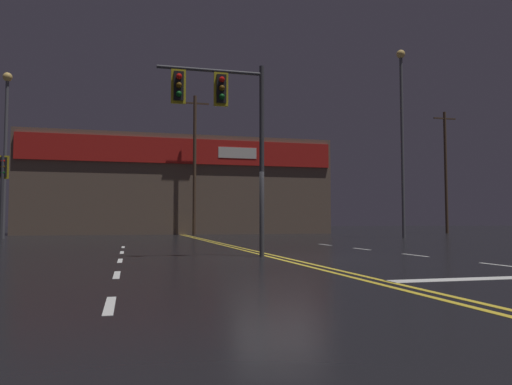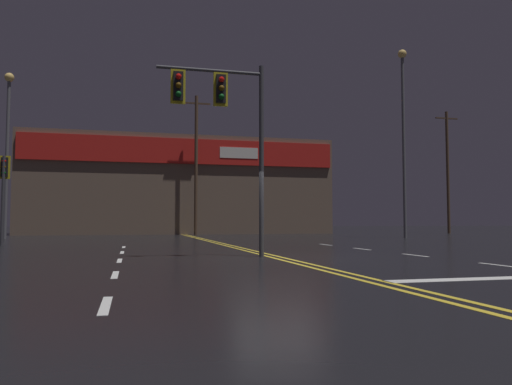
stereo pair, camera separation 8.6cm
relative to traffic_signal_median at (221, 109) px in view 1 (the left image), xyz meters
name	(u,v)px [view 1 (the left image)]	position (x,y,z in m)	size (l,w,h in m)	color
ground_plane	(279,258)	(1.57, -0.61, -4.30)	(200.00, 200.00, 0.00)	black
road_markings	(316,260)	(2.32, -1.62, -4.29)	(12.88, 60.00, 0.01)	gold
traffic_signal_median	(221,109)	(0.00, 0.00, 0.00)	(3.16, 0.36, 5.68)	#38383D
traffic_signal_corner_northwest	(3,179)	(-7.77, 8.91, -1.47)	(0.42, 0.36, 3.84)	#38383D
streetlight_near_left	(402,121)	(14.47, 14.38, 3.23)	(0.56, 0.56, 12.21)	#59595E
streetlight_median_approach	(6,133)	(-9.91, 18.76, 2.13)	(0.56, 0.56, 10.18)	#59595E
building_backdrop	(177,188)	(1.57, 30.84, -0.23)	(25.49, 10.23, 8.11)	brown
utility_pole_row	(206,166)	(3.24, 24.61, 1.15)	(47.49, 0.26, 10.96)	#4C3828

